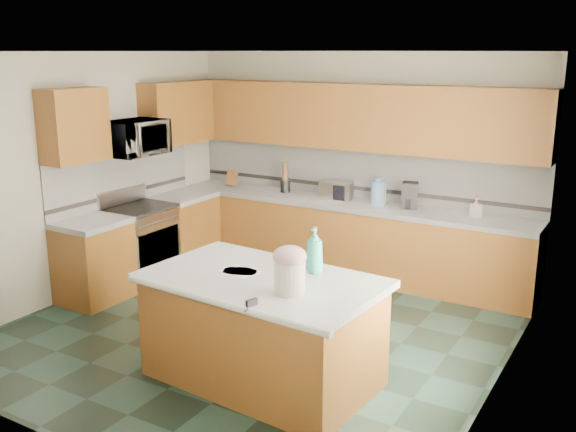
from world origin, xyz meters
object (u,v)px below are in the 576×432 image
Objects in this scene: toaster_oven at (336,190)px; island_base at (262,332)px; island_top at (262,280)px; treat_jar at (290,277)px; knife_block at (232,178)px; soap_bottle_island at (315,250)px; coffee_maker at (410,195)px.

island_base is at bearing -88.09° from toaster_oven.
island_top is at bearing 0.00° from island_base.
toaster_oven is at bearing 106.16° from treat_jar.
soap_bottle_island is at bearing -53.41° from knife_block.
island_top is at bearing -88.09° from toaster_oven.
coffee_maker is (-0.12, 2.57, -0.04)m from soap_bottle_island.
treat_jar is (0.37, -0.18, 0.16)m from island_top.
coffee_maker is (0.19, 2.88, 0.64)m from island_base.
knife_block is (-2.34, 2.85, 0.14)m from island_top.
treat_jar is 0.51m from soap_bottle_island.
soap_bottle_island is at bearing 49.37° from island_base.
coffee_maker is (0.19, 2.88, 0.18)m from island_top.
island_base is 7.26× the size of treat_jar.
treat_jar is 4.07m from knife_block.
toaster_oven is at bearing -9.67° from knife_block.
treat_jar is 0.65× the size of soap_bottle_island.
island_top is 3.69m from knife_block.
island_top is 0.50m from soap_bottle_island.
toaster_oven is (-0.75, 2.85, 0.60)m from island_base.
soap_bottle_island is 2.75m from toaster_oven.
coffee_maker reaches higher than island_base.
soap_bottle_island reaches higher than island_top.
treat_jar reaches higher than island_base.
island_base is 0.46m from island_top.
coffee_maker is at bearing -11.07° from toaster_oven.
toaster_oven is (-1.13, 3.04, -0.01)m from treat_jar.
coffee_maker reaches higher than island_top.
island_base is 6.03× the size of coffee_maker.
treat_jar is at bearing -82.56° from toaster_oven.
toaster_oven is at bearing 108.69° from island_top.
treat_jar is at bearing -22.45° from island_top.
coffee_maker reaches higher than treat_jar.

